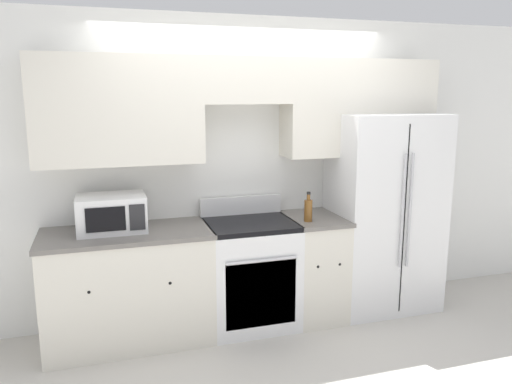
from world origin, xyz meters
The scene contains 8 objects.
ground_plane centered at (0.00, 0.00, 0.00)m, with size 12.00×12.00×0.00m, color beige.
wall_back centered at (0.00, 0.58, 1.52)m, with size 8.00×0.39×2.60m.
lower_cabinets_left centered at (-1.06, 0.31, 0.45)m, with size 1.30×0.64×0.91m.
lower_cabinets_right centered at (0.53, 0.31, 0.45)m, with size 0.46×0.64×0.91m.
oven_range centered at (-0.05, 0.31, 0.46)m, with size 0.73×0.65×1.07m.
refrigerator centered at (1.22, 0.38, 0.89)m, with size 0.94×0.79×1.78m.
microwave centered at (-1.15, 0.37, 1.05)m, with size 0.52×0.38×0.28m.
bottle centered at (0.42, 0.18, 1.00)m, with size 0.07×0.07×0.25m.
Camera 1 is at (-1.20, -3.54, 1.96)m, focal length 35.00 mm.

